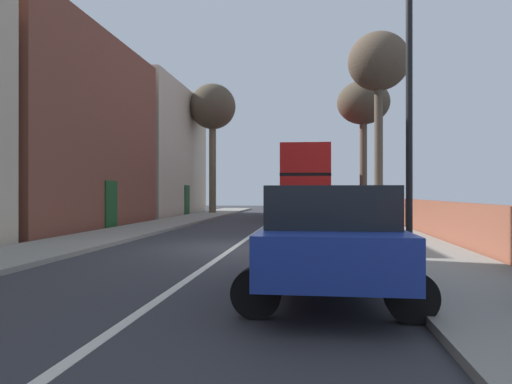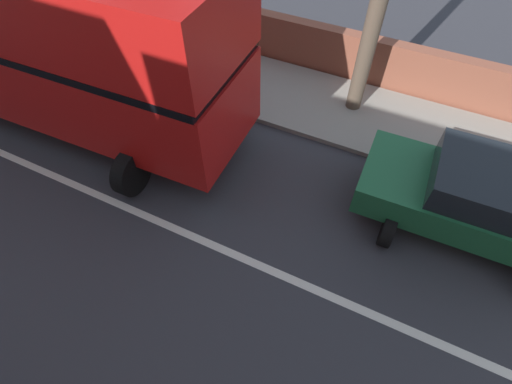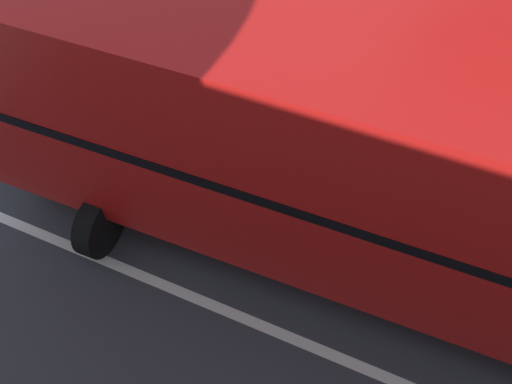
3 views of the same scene
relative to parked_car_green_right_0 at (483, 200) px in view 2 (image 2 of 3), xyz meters
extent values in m
cube|color=red|center=(-0.80, 10.35, 0.61)|extent=(2.85, 11.34, 1.70)
cylinder|color=black|center=(-1.96, 6.48, -0.44)|extent=(1.01, 0.33, 1.00)
cylinder|color=black|center=(0.60, 6.56, -0.44)|extent=(1.01, 0.33, 1.00)
cube|color=#1E6038|center=(0.00, 0.06, -0.15)|extent=(1.87, 4.25, 0.63)
cube|color=black|center=(0.00, -0.15, 0.44)|extent=(1.68, 2.35, 0.54)
cylinder|color=black|center=(-0.94, 1.34, -0.62)|extent=(0.65, 0.24, 0.64)
cylinder|color=black|center=(0.87, 1.39, -0.62)|extent=(0.65, 0.24, 0.64)
camera|label=1|loc=(-0.23, -17.70, 0.64)|focal=32.06mm
camera|label=2|loc=(-5.50, 1.90, 5.43)|focal=26.48mm
camera|label=3|loc=(-5.06, 10.32, 6.19)|focal=36.14mm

